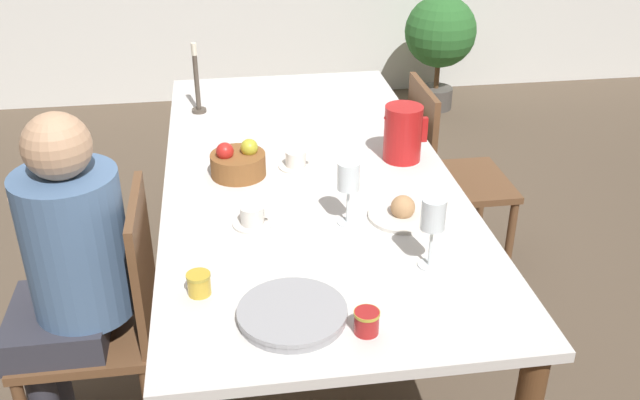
% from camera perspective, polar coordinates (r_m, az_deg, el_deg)
% --- Properties ---
extents(ground_plane, '(20.00, 20.00, 0.00)m').
position_cam_1_polar(ground_plane, '(2.92, -0.92, -11.37)').
color(ground_plane, brown).
extents(dining_table, '(0.98, 2.09, 0.77)m').
position_cam_1_polar(dining_table, '(2.54, -1.04, 0.58)').
color(dining_table, silver).
rests_on(dining_table, ground_plane).
extents(chair_person_side, '(0.42, 0.42, 0.88)m').
position_cam_1_polar(chair_person_side, '(2.37, -16.53, -8.96)').
color(chair_person_side, brown).
rests_on(chair_person_side, ground_plane).
extents(chair_opposite, '(0.42, 0.42, 0.88)m').
position_cam_1_polar(chair_opposite, '(3.19, 10.02, 2.06)').
color(chair_opposite, brown).
rests_on(chair_opposite, ground_plane).
extents(person_seated, '(0.39, 0.41, 1.17)m').
position_cam_1_polar(person_seated, '(2.25, -19.52, -4.91)').
color(person_seated, '#33333D').
rests_on(person_seated, ground_plane).
extents(red_pitcher, '(0.16, 0.14, 0.20)m').
position_cam_1_polar(red_pitcher, '(2.55, 6.65, 5.35)').
color(red_pitcher, red).
rests_on(red_pitcher, dining_table).
extents(wine_glass_water, '(0.07, 0.07, 0.20)m').
position_cam_1_polar(wine_glass_water, '(2.10, 2.29, 1.70)').
color(wine_glass_water, white).
rests_on(wine_glass_water, dining_table).
extents(wine_glass_juice, '(0.07, 0.07, 0.21)m').
position_cam_1_polar(wine_glass_juice, '(1.92, 9.03, -1.44)').
color(wine_glass_juice, white).
rests_on(wine_glass_juice, dining_table).
extents(teacup_near_person, '(0.12, 0.12, 0.06)m').
position_cam_1_polar(teacup_near_person, '(2.16, -5.43, -1.38)').
color(teacup_near_person, silver).
rests_on(teacup_near_person, dining_table).
extents(teacup_across, '(0.12, 0.12, 0.06)m').
position_cam_1_polar(teacup_across, '(2.51, -1.95, 3.18)').
color(teacup_across, silver).
rests_on(teacup_across, dining_table).
extents(serving_tray, '(0.27, 0.27, 0.03)m').
position_cam_1_polar(serving_tray, '(1.78, -2.23, -9.09)').
color(serving_tray, '#9E9EA3').
rests_on(serving_tray, dining_table).
extents(bread_plate, '(0.21, 0.21, 0.08)m').
position_cam_1_polar(bread_plate, '(2.21, 6.62, -0.97)').
color(bread_plate, silver).
rests_on(bread_plate, dining_table).
extents(jam_jar_amber, '(0.06, 0.06, 0.06)m').
position_cam_1_polar(jam_jar_amber, '(1.88, -9.67, -6.55)').
color(jam_jar_amber, gold).
rests_on(jam_jar_amber, dining_table).
extents(jam_jar_red, '(0.06, 0.06, 0.06)m').
position_cam_1_polar(jam_jar_red, '(1.73, 3.75, -9.62)').
color(jam_jar_red, '#A81E1E').
rests_on(jam_jar_red, dining_table).
extents(fruit_bowl, '(0.19, 0.19, 0.13)m').
position_cam_1_polar(fruit_bowl, '(2.46, -6.57, 2.96)').
color(fruit_bowl, brown).
rests_on(fruit_bowl, dining_table).
extents(candlestick_tall, '(0.06, 0.06, 0.29)m').
position_cam_1_polar(candlestick_tall, '(3.01, -9.81, 8.95)').
color(candlestick_tall, '#4C4238').
rests_on(candlestick_tall, dining_table).
extents(potted_plant, '(0.49, 0.49, 0.80)m').
position_cam_1_polar(potted_plant, '(5.10, 9.59, 12.79)').
color(potted_plant, '#4C4742').
rests_on(potted_plant, ground_plane).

